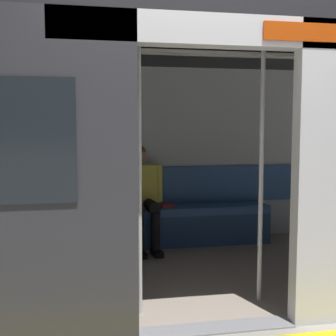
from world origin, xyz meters
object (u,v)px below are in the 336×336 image
at_px(train_car, 171,117).
at_px(person_seated, 140,190).
at_px(bench_seat, 161,216).
at_px(grab_pole_far, 261,171).
at_px(grab_pole_door, 139,175).
at_px(handbag, 104,201).
at_px(book, 166,205).

distance_m(train_car, person_seated, 1.26).
relative_size(bench_seat, grab_pole_far, 1.24).
distance_m(bench_seat, person_seated, 0.42).
relative_size(bench_seat, person_seated, 2.18).
height_order(bench_seat, grab_pole_door, grab_pole_door).
bearing_deg(train_car, grab_pole_door, 64.56).
bearing_deg(handbag, bench_seat, 176.43).
bearing_deg(grab_pole_door, person_seated, -97.53).
height_order(person_seated, grab_pole_far, grab_pole_far).
relative_size(book, grab_pole_far, 0.10).
bearing_deg(bench_seat, handbag, -3.57).
xyz_separation_m(handbag, grab_pole_far, (-1.15, 1.81, 0.50)).
xyz_separation_m(person_seated, book, (-0.31, -0.10, -0.20)).
bearing_deg(train_car, grab_pole_far, 126.38).
bearing_deg(grab_pole_far, train_car, -53.62).
xyz_separation_m(train_car, book, (-0.15, -1.04, -1.01)).
distance_m(person_seated, book, 0.39).
height_order(bench_seat, book, book).
bearing_deg(train_car, person_seated, -79.89).
xyz_separation_m(bench_seat, grab_pole_far, (-0.49, 1.77, 0.70)).
bearing_deg(bench_seat, person_seated, 11.64).
xyz_separation_m(train_car, grab_pole_far, (-0.57, 0.78, -0.44)).
bearing_deg(book, grab_pole_far, 92.84).
height_order(bench_seat, grab_pole_far, grab_pole_far).
bearing_deg(book, bench_seat, 24.68).
height_order(person_seated, handbag, person_seated).
xyz_separation_m(handbag, grab_pole_door, (-0.17, 1.89, 0.50)).
distance_m(person_seated, handbag, 0.44).
distance_m(person_seated, grab_pole_door, 1.85).
height_order(handbag, grab_pole_far, grab_pole_far).
bearing_deg(grab_pole_door, book, -106.23).
distance_m(train_car, grab_pole_far, 1.06).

